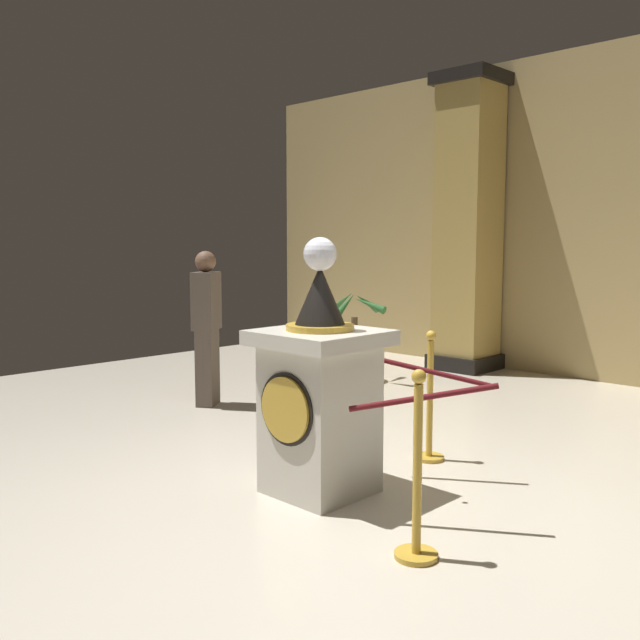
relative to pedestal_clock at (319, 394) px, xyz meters
The scene contains 9 objects.
ground_plane 0.71m from the pedestal_clock, 43.22° to the left, with size 11.92×11.92×0.00m, color beige.
back_wall 5.38m from the pedestal_clock, 88.42° to the left, with size 11.92×0.16×4.07m, color tan.
pedestal_clock is the anchor object (origin of this frame).
stanchion_near 1.18m from the pedestal_clock, 18.01° to the right, with size 0.24×0.24×1.04m.
stanchion_far 1.17m from the pedestal_clock, 83.81° to the left, with size 0.24×0.24×1.03m.
velvet_rope 0.72m from the pedestal_clock, 32.55° to the left, with size 1.24×1.24×0.22m.
column_left 5.24m from the pedestal_clock, 111.41° to the left, with size 0.82×0.82×3.91m.
potted_palm_left 3.89m from the pedestal_clock, 127.94° to the left, with size 0.86×0.85×1.13m.
bystander_guest 2.83m from the pedestal_clock, 159.07° to the left, with size 0.39×0.42×1.62m.
Camera 1 is at (3.06, -3.41, 1.70)m, focal length 38.69 mm.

